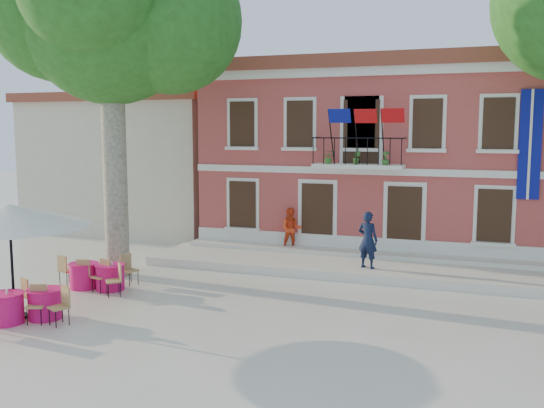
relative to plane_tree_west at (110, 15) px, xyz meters
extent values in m
plane|color=beige|center=(5.07, -1.10, -8.37)|extent=(90.00, 90.00, 0.00)
cube|color=#AD3E40|center=(7.07, 8.90, -4.87)|extent=(13.00, 8.00, 7.00)
cube|color=brown|center=(7.07, 8.90, -1.12)|extent=(13.50, 8.50, 0.50)
cube|color=silver|center=(7.07, 4.95, -1.52)|extent=(13.30, 0.35, 0.35)
cube|color=silver|center=(7.07, 4.45, -4.87)|extent=(3.20, 0.90, 0.15)
cube|color=black|center=(7.07, 4.05, -3.87)|extent=(3.20, 0.04, 0.04)
cube|color=navy|center=(12.67, 4.84, -4.07)|extent=(0.70, 0.05, 3.60)
cube|color=navy|center=(6.17, 3.70, -3.12)|extent=(0.76, 0.27, 0.47)
cube|color=#B80C0E|center=(7.07, 3.70, -3.12)|extent=(0.76, 0.29, 0.47)
cube|color=#B80C0E|center=(7.97, 3.70, -3.12)|extent=(0.76, 0.27, 0.47)
imported|color=#26591E|center=(6.07, 4.15, -4.55)|extent=(0.43, 0.37, 0.48)
imported|color=#26591E|center=(7.07, 4.15, -4.55)|extent=(0.26, 0.21, 0.48)
imported|color=#26591E|center=(8.07, 4.15, -4.55)|extent=(0.27, 0.27, 0.48)
cube|color=beige|center=(-4.43, 9.90, -5.37)|extent=(9.00, 9.00, 6.00)
cube|color=brown|center=(-4.43, 9.90, -2.17)|extent=(9.40, 9.40, 0.40)
cube|color=silver|center=(7.07, 3.30, -8.22)|extent=(14.00, 3.40, 0.30)
cylinder|color=#A59E84|center=(0.00, 0.00, -4.75)|extent=(0.77, 0.77, 7.23)
sphere|color=#224E18|center=(0.00, 0.00, 0.10)|extent=(5.78, 5.78, 5.78)
cylinder|color=black|center=(0.11, -4.81, -8.33)|extent=(0.63, 0.63, 0.08)
cylinder|color=black|center=(0.11, -4.81, -7.06)|extent=(0.07, 0.07, 2.61)
cone|color=silver|center=(0.11, -4.81, -5.70)|extent=(3.97, 3.97, 0.57)
imported|color=#0F1833|center=(7.81, 2.54, -7.13)|extent=(0.78, 0.63, 1.87)
imported|color=#F1441C|center=(4.58, 4.47, -7.27)|extent=(0.92, 0.81, 1.60)
cylinder|color=#F11665|center=(0.87, -4.56, -7.99)|extent=(0.84, 0.84, 0.75)
cylinder|color=#F11665|center=(0.87, -4.56, -7.61)|extent=(0.90, 0.90, 0.02)
cube|color=tan|center=(1.55, -4.88, -7.89)|extent=(0.56, 0.56, 0.95)
cube|color=tan|center=(0.19, -4.24, -7.89)|extent=(0.56, 0.56, 0.95)
cylinder|color=#F11665|center=(-0.06, -1.72, -7.99)|extent=(0.84, 0.84, 0.75)
cylinder|color=#F11665|center=(-0.06, -1.72, -7.61)|extent=(0.90, 0.90, 0.02)
cube|color=tan|center=(-0.79, -1.55, -7.89)|extent=(0.51, 0.51, 0.95)
cube|color=tan|center=(0.67, -1.90, -7.89)|extent=(0.51, 0.51, 0.95)
cylinder|color=#F11665|center=(0.22, -5.20, -7.99)|extent=(0.84, 0.84, 0.75)
cylinder|color=#F11665|center=(0.22, -5.20, -7.61)|extent=(0.90, 0.90, 0.02)
cube|color=tan|center=(-0.36, -4.73, -7.89)|extent=(0.59, 0.59, 0.95)
cube|color=tan|center=(0.93, -4.94, -7.89)|extent=(0.54, 0.54, 0.95)
cylinder|color=#F11665|center=(0.81, -1.63, -7.99)|extent=(0.84, 0.84, 0.75)
cylinder|color=#F11665|center=(0.81, -1.63, -7.61)|extent=(0.90, 0.90, 0.02)
cube|color=tan|center=(0.08, -1.78, -7.89)|extent=(0.50, 0.50, 0.95)
cube|color=tan|center=(1.31, -2.19, -7.89)|extent=(0.59, 0.59, 0.95)
cube|color=tan|center=(1.05, -0.92, -7.89)|extent=(0.53, 0.53, 0.95)
camera|label=1|loc=(11.34, -16.76, -3.54)|focal=40.00mm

